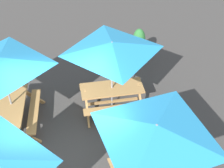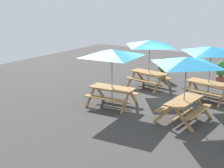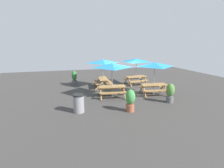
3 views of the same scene
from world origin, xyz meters
name	(u,v)px [view 1 (image 1 of 3)]	position (x,y,z in m)	size (l,w,h in m)	color
ground_plane	(68,155)	(0.00, 0.00, 0.00)	(24.00, 24.00, 0.00)	#3D3A38
picnic_table_0	(155,136)	(1.52, 1.66, 1.99)	(2.81, 2.81, 2.34)	#A87A44
picnic_table_1	(1,68)	(-1.47, -1.26, 1.99)	(2.26, 2.26, 2.34)	#A87A44
picnic_table_2	(112,52)	(-1.47, 1.56, 1.99)	(2.14, 2.14, 2.34)	#A87A44
potted_plant_1	(139,44)	(-3.68, 3.08, 0.62)	(0.44, 0.44, 1.24)	#59595B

